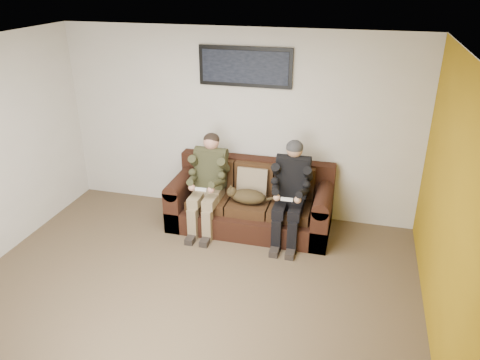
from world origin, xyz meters
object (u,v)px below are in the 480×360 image
(sofa, at_px, (252,203))
(person_left, at_px, (208,178))
(cat, at_px, (247,196))
(framed_poster, at_px, (245,67))
(person_right, at_px, (291,187))

(sofa, relative_size, person_left, 1.68)
(cat, height_order, framed_poster, framed_poster)
(cat, bearing_deg, framed_poster, 107.09)
(sofa, distance_m, person_right, 0.70)
(person_right, bearing_deg, framed_poster, 143.03)
(framed_poster, bearing_deg, cat, -72.91)
(person_right, bearing_deg, person_left, -179.98)
(person_right, relative_size, cat, 1.97)
(person_right, distance_m, cat, 0.60)
(person_left, distance_m, cat, 0.57)
(person_right, relative_size, framed_poster, 1.04)
(person_right, xyz_separation_m, cat, (-0.57, -0.03, -0.19))
(sofa, xyz_separation_m, framed_poster, (-0.20, 0.39, 1.77))
(cat, bearing_deg, sofa, 85.95)
(sofa, relative_size, cat, 3.28)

